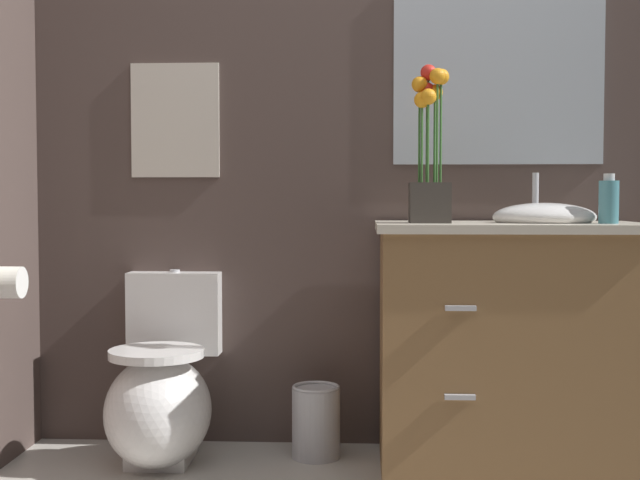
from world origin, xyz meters
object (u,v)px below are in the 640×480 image
Objects in this scene: soap_bottle at (609,201)px; wall_poster at (175,120)px; toilet at (161,396)px; vanity_cabinet at (509,344)px; wall_mirror at (498,73)px; trash_bin at (316,421)px; toilet_paper_roll at (7,282)px; flower_vase at (430,162)px.

wall_poster is at bearing 166.16° from soap_bottle.
wall_poster reaches higher than toilet.
wall_poster is (-1.26, 0.29, 0.82)m from vanity_cabinet.
wall_mirror is at bearing 12.05° from toilet.
trash_bin is at bearing -165.20° from wall_mirror.
wall_mirror is at bearing 90.52° from vanity_cabinet.
toilet_paper_roll is at bearing -174.43° from vanity_cabinet.
wall_mirror is (1.25, 0.00, 0.18)m from wall_poster.
wall_poster reaches higher than trash_bin.
trash_bin is at bearing 8.62° from toilet.
soap_bottle is 0.21× the size of wall_mirror.
toilet_paper_roll is at bearing -165.07° from wall_mirror.
wall_mirror is 7.27× the size of toilet_paper_roll.
toilet_paper_roll is at bearing -158.04° from toilet.
flower_vase is 3.26× the size of soap_bottle.
soap_bottle is at bearing 2.16° from toilet_paper_roll.
toilet is 4.08× the size of soap_bottle.
toilet_paper_roll reaches higher than trash_bin.
toilet is 6.27× the size of toilet_paper_roll.
vanity_cabinet is at bearing -1.21° from toilet.
soap_bottle is at bearing -13.84° from wall_poster.
wall_mirror is (-0.32, 0.39, 0.49)m from soap_bottle.
vanity_cabinet reaches higher than trash_bin.
wall_poster is at bearing 90.00° from toilet.
wall_mirror is (0.29, 0.34, 0.36)m from flower_vase.
soap_bottle is (0.31, -0.09, 0.51)m from vanity_cabinet.
soap_bottle is 0.38× the size of wall_poster.
soap_bottle is (0.60, -0.05, -0.13)m from flower_vase.
vanity_cabinet reaches higher than toilet_paper_roll.
wall_mirror is 1.96m from toilet_paper_roll.
wall_poster is (-0.97, 0.34, 0.18)m from flower_vase.
trash_bin is 1.28m from wall_poster.
flower_vase is at bearing 4.97° from toilet_paper_roll.
toilet_paper_roll is (-1.74, -0.17, 0.23)m from vanity_cabinet.
flower_vase is 1.52m from toilet_paper_roll.
toilet_paper_roll is (-0.49, -0.20, 0.44)m from toilet.
flower_vase is 1.05m from trash_bin.
wall_mirror reaches higher than toilet_paper_roll.
wall_mirror is at bearing 14.93° from toilet_paper_roll.
wall_mirror reaches higher than wall_poster.
trash_bin is 1.22m from toilet_paper_roll.
trash_bin is (-0.40, 0.16, -0.96)m from flower_vase.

